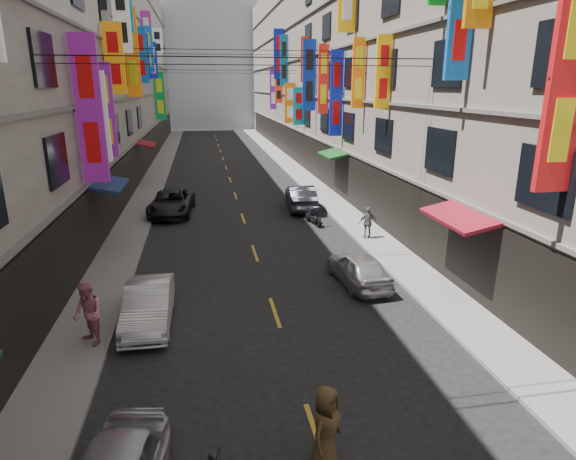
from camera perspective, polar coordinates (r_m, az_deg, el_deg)
name	(u,v)px	position (r m, az deg, el deg)	size (l,w,h in m)	color
sidewalk_left	(153,181)	(39.19, -15.71, 5.56)	(2.00, 90.00, 0.12)	slate
sidewalk_right	(303,177)	(39.84, 1.81, 6.35)	(2.00, 90.00, 0.12)	slate
building_row_left	(55,52)	(39.66, -25.93, 18.41)	(10.14, 90.00, 19.00)	gray
building_row_right	(379,56)	(40.92, 10.68, 19.61)	(10.14, 90.00, 19.00)	gray
haze_block	(210,63)	(88.45, -9.25, 18.93)	(18.00, 8.00, 22.00)	#A5ADB8
shop_signage	(230,55)	(31.54, -6.85, 19.88)	(14.00, 55.00, 11.69)	#1D0EAC
street_awnings	(222,180)	(22.75, -7.84, 5.90)	(13.99, 35.20, 0.41)	#144D20
overhead_cables	(239,54)	(26.48, -5.88, 20.07)	(14.00, 38.04, 1.24)	black
lane_markings	(233,187)	(36.13, -6.59, 5.08)	(0.12, 80.20, 0.01)	gold
scooter_far_right	(313,216)	(26.02, 2.98, 1.62)	(0.65, 1.79, 1.14)	black
car_left_mid	(148,305)	(15.80, -16.21, -8.52)	(1.37, 3.92, 1.29)	silver
car_left_far	(172,203)	(28.82, -13.62, 3.16)	(2.30, 4.98, 1.38)	black
car_right_mid	(358,268)	(18.31, 8.34, -4.53)	(1.48, 3.67, 1.25)	silver
car_right_far	(301,197)	(29.24, 1.52, 3.91)	(1.56, 4.46, 1.47)	#27272E
pedestrian_lfar	(88,314)	(14.83, -22.63, -9.17)	(0.90, 0.62, 1.86)	#CF6D8B
pedestrian_rfar	(368,223)	(23.47, 9.46, 0.87)	(0.90, 0.51, 1.54)	#5D5D5F
pedestrian_crossing	(325,428)	(10.02, 4.47, -22.38)	(0.86, 0.59, 1.77)	#4D391F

